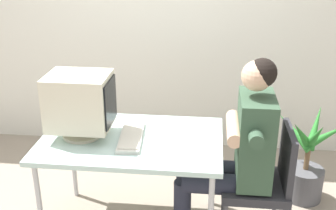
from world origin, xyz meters
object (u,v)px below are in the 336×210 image
object	(u,v)px
office_chair	(264,179)
potted_plant	(306,167)
desk	(132,145)
person_seated	(237,148)
crt_monitor	(80,102)
keyboard	(132,137)

from	to	relation	value
office_chair	potted_plant	xyz separation A→B (m)	(0.39, 0.53, -0.19)
desk	person_seated	bearing A→B (deg)	-1.74
desk	crt_monitor	bearing A→B (deg)	-179.12
crt_monitor	potted_plant	bearing A→B (deg)	17.53
office_chair	crt_monitor	bearing A→B (deg)	179.25
person_seated	desk	bearing A→B (deg)	178.26
crt_monitor	potted_plant	distance (m)	1.84
crt_monitor	office_chair	xyz separation A→B (m)	(1.23, -0.02, -0.49)
desk	keyboard	xyz separation A→B (m)	(0.00, -0.01, 0.07)
crt_monitor	office_chair	size ratio (longest dim) A/B	0.52
crt_monitor	office_chair	bearing A→B (deg)	-0.75
person_seated	office_chair	bearing A→B (deg)	-0.00
person_seated	potted_plant	distance (m)	0.89
keyboard	potted_plant	size ratio (longest dim) A/B	0.60
office_chair	person_seated	bearing A→B (deg)	180.00
crt_monitor	office_chair	world-z (taller)	crt_monitor
desk	person_seated	size ratio (longest dim) A/B	0.93
keyboard	person_seated	world-z (taller)	person_seated
keyboard	potted_plant	world-z (taller)	potted_plant
desk	keyboard	distance (m)	0.07
office_chair	person_seated	distance (m)	0.29
keyboard	potted_plant	xyz separation A→B (m)	(1.29, 0.52, -0.45)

